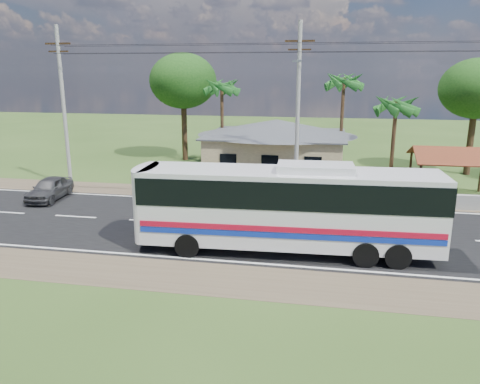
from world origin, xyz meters
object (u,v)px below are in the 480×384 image
object	(u,v)px
waiting_shed	(454,156)
coach_bus	(289,202)
motorcycle	(315,192)
small_car	(50,188)
person	(390,201)

from	to	relation	value
waiting_shed	coach_bus	distance (m)	15.05
coach_bus	motorcycle	size ratio (longest dim) A/B	8.68
coach_bus	small_car	bearing A→B (deg)	156.01
waiting_shed	small_car	world-z (taller)	waiting_shed
coach_bus	small_car	xyz separation A→B (m)	(-15.90, 6.22, -1.65)
waiting_shed	person	world-z (taller)	waiting_shed
small_car	person	bearing A→B (deg)	-3.41
coach_bus	small_car	world-z (taller)	coach_bus
small_car	coach_bus	bearing A→B (deg)	-26.65
waiting_shed	small_car	size ratio (longest dim) A/B	1.24
waiting_shed	small_car	xyz separation A→B (m)	(-25.55, -5.31, -2.01)
waiting_shed	person	size ratio (longest dim) A/B	3.25
motorcycle	person	distance (m)	5.12
person	small_car	world-z (taller)	person
waiting_shed	person	distance (m)	6.65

